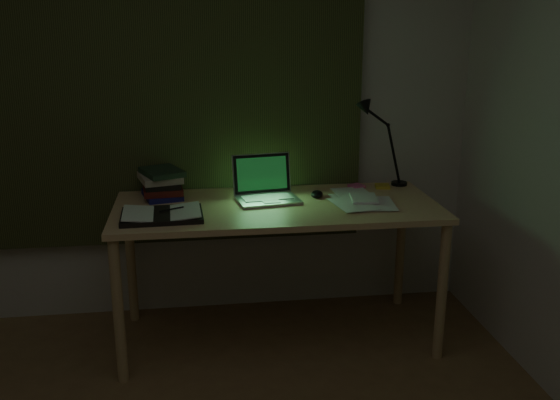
{
  "coord_description": "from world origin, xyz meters",
  "views": [
    {
      "loc": [
        0.16,
        -1.5,
        1.68
      ],
      "look_at": [
        0.57,
        1.43,
        0.82
      ],
      "focal_mm": 40.0,
      "sensor_mm": 36.0,
      "label": 1
    }
  ],
  "objects_px": {
    "laptop": "(268,180)",
    "desk_lamp": "(401,143)",
    "loose_papers": "(355,199)",
    "desk": "(277,273)",
    "open_textbook": "(162,214)",
    "book_stack": "(162,182)"
  },
  "relations": [
    {
      "from": "laptop",
      "to": "desk_lamp",
      "type": "height_order",
      "value": "desk_lamp"
    },
    {
      "from": "loose_papers",
      "to": "desk_lamp",
      "type": "bearing_deg",
      "value": 39.13
    },
    {
      "from": "desk",
      "to": "loose_papers",
      "type": "distance_m",
      "value": 0.57
    },
    {
      "from": "open_textbook",
      "to": "loose_papers",
      "type": "height_order",
      "value": "open_textbook"
    },
    {
      "from": "book_stack",
      "to": "open_textbook",
      "type": "bearing_deg",
      "value": -88.01
    },
    {
      "from": "desk",
      "to": "book_stack",
      "type": "height_order",
      "value": "book_stack"
    },
    {
      "from": "desk",
      "to": "open_textbook",
      "type": "xyz_separation_m",
      "value": [
        -0.58,
        -0.14,
        0.4
      ]
    },
    {
      "from": "open_textbook",
      "to": "loose_papers",
      "type": "relative_size",
      "value": 1.2
    },
    {
      "from": "laptop",
      "to": "desk_lamp",
      "type": "xyz_separation_m",
      "value": [
        0.79,
        0.23,
        0.13
      ]
    },
    {
      "from": "desk_lamp",
      "to": "book_stack",
      "type": "bearing_deg",
      "value": -178.32
    },
    {
      "from": "laptop",
      "to": "desk_lamp",
      "type": "distance_m",
      "value": 0.83
    },
    {
      "from": "desk",
      "to": "desk_lamp",
      "type": "bearing_deg",
      "value": 21.25
    },
    {
      "from": "open_textbook",
      "to": "book_stack",
      "type": "bearing_deg",
      "value": 89.84
    },
    {
      "from": "laptop",
      "to": "open_textbook",
      "type": "height_order",
      "value": "laptop"
    },
    {
      "from": "book_stack",
      "to": "desk",
      "type": "bearing_deg",
      "value": -20.76
    },
    {
      "from": "open_textbook",
      "to": "desk",
      "type": "bearing_deg",
      "value": 11.7
    },
    {
      "from": "desk",
      "to": "desk_lamp",
      "type": "xyz_separation_m",
      "value": [
        0.75,
        0.29,
        0.63
      ]
    },
    {
      "from": "desk",
      "to": "laptop",
      "type": "xyz_separation_m",
      "value": [
        -0.04,
        0.06,
        0.5
      ]
    },
    {
      "from": "loose_papers",
      "to": "desk_lamp",
      "type": "relative_size",
      "value": 0.66
    },
    {
      "from": "desk_lamp",
      "to": "open_textbook",
      "type": "bearing_deg",
      "value": -163.12
    },
    {
      "from": "desk",
      "to": "desk_lamp",
      "type": "distance_m",
      "value": 1.02
    },
    {
      "from": "open_textbook",
      "to": "book_stack",
      "type": "height_order",
      "value": "book_stack"
    }
  ]
}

